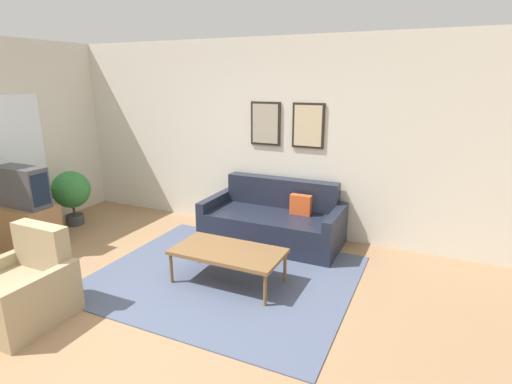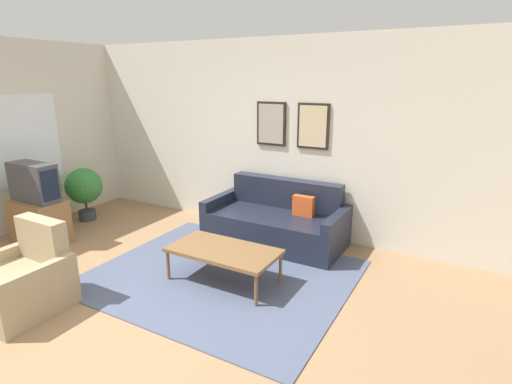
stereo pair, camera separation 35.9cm
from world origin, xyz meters
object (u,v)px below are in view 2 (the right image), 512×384
coffee_table (224,252)px  tv (34,182)px  couch (277,222)px  potted_plant_tall (40,191)px  armchair (22,282)px

coffee_table → tv: tv is taller
couch → potted_plant_tall: potted_plant_tall is taller
armchair → potted_plant_tall: size_ratio=0.87×
coffee_table → tv: (-2.76, -0.31, 0.50)m
couch → tv: (-2.77, -1.59, 0.57)m
couch → potted_plant_tall: bearing=-155.7°
couch → armchair: bearing=-117.9°
couch → potted_plant_tall: size_ratio=1.91×
coffee_table → potted_plant_tall: size_ratio=1.23×
tv → potted_plant_tall: 0.40m
coffee_table → tv: 2.82m
couch → potted_plant_tall: 3.33m
couch → coffee_table: size_ratio=1.55×
coffee_table → armchair: (-1.40, -1.38, -0.08)m
couch → armchair: size_ratio=2.19×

